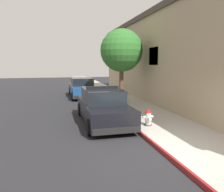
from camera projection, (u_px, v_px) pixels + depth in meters
ground_plane at (35, 105)px, 15.08m from camera, size 31.75×60.00×0.20m
sidewalk_pavement at (119, 99)px, 16.51m from camera, size 2.82×60.00×0.14m
curb_painted_edge at (100, 100)px, 16.16m from camera, size 0.08×60.00×0.14m
storefront_building at (203, 58)px, 14.54m from camera, size 7.29×24.19×6.13m
police_cruiser at (103, 107)px, 10.14m from camera, size 1.94×4.84×1.68m
parked_car_silver_ahead at (82, 88)px, 18.13m from camera, size 1.94×4.84×1.56m
fire_hydrant at (148, 117)px, 9.16m from camera, size 0.44×0.40×0.76m
street_tree at (122, 51)px, 14.23m from camera, size 2.76×2.76×4.80m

